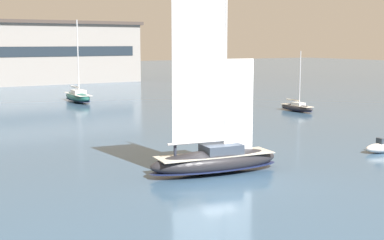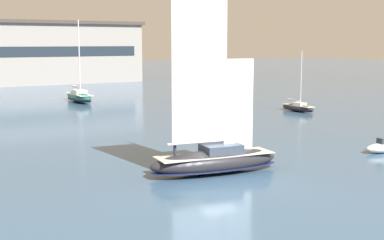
{
  "view_description": "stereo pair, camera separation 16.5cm",
  "coord_description": "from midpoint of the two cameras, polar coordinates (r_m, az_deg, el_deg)",
  "views": [
    {
      "loc": [
        -20.14,
        -29.61,
        8.9
      ],
      "look_at": [
        0.0,
        3.0,
        3.3
      ],
      "focal_mm": 50.0,
      "sensor_mm": 36.0,
      "label": 1
    },
    {
      "loc": [
        -20.0,
        -29.7,
        8.9
      ],
      "look_at": [
        0.0,
        3.0,
        3.3
      ],
      "focal_mm": 50.0,
      "sensor_mm": 36.0,
      "label": 2
    }
  ],
  "objects": [
    {
      "name": "ground_plane",
      "position": [
        36.9,
        2.33,
        -5.65
      ],
      "size": [
        400.0,
        400.0,
        0.0
      ],
      "primitive_type": "plane",
      "color": "#385675"
    },
    {
      "name": "waterfront_building",
      "position": [
        122.8,
        -15.73,
        7.0
      ],
      "size": [
        41.12,
        17.55,
        13.37
      ],
      "color": "gray",
      "rests_on": "ground"
    },
    {
      "name": "sailboat_main",
      "position": [
        36.67,
        2.36,
        -4.07
      ],
      "size": [
        9.78,
        3.88,
        13.08
      ],
      "color": "#232328",
      "rests_on": "ground"
    },
    {
      "name": "sailboat_moored_near_marina",
      "position": [
        81.92,
        -12.14,
        2.47
      ],
      "size": [
        2.76,
        8.9,
        12.12
      ],
      "color": "#194C47",
      "rests_on": "ground"
    },
    {
      "name": "sailboat_moored_outer_mooring",
      "position": [
        70.46,
        11.05,
        1.34
      ],
      "size": [
        1.58,
        5.64,
        7.78
      ],
      "color": "#232328",
      "rests_on": "ground"
    },
    {
      "name": "motor_tender",
      "position": [
        46.15,
        19.59,
        -2.76
      ],
      "size": [
        3.5,
        1.81,
        1.28
      ],
      "color": "silver",
      "rests_on": "ground"
    },
    {
      "name": "channel_buoy",
      "position": [
        45.04,
        4.62,
        -2.26
      ],
      "size": [
        0.91,
        0.91,
        1.67
      ],
      "color": "red",
      "rests_on": "ground"
    }
  ]
}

